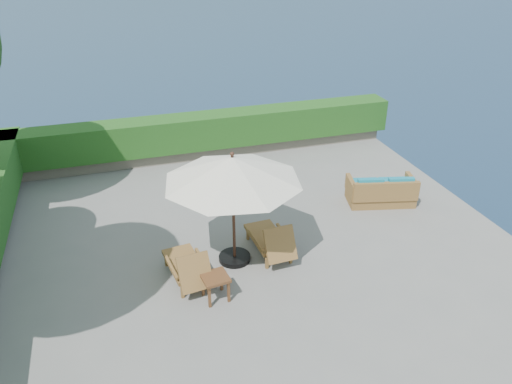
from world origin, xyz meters
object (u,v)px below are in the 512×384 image
object	(u,v)px
lounge_left	(188,267)
wicker_loveseat	(381,192)
patio_umbrella	(233,170)
lounge_right	(271,240)
side_table	(215,280)

from	to	relation	value
lounge_left	wicker_loveseat	xyz separation A→B (m)	(5.38, 1.78, -0.05)
patio_umbrella	lounge_left	world-z (taller)	patio_umbrella
lounge_right	side_table	bearing A→B (deg)	-147.38
lounge_right	side_table	world-z (taller)	lounge_right
lounge_right	side_table	size ratio (longest dim) A/B	2.94
side_table	lounge_left	bearing A→B (deg)	121.43
patio_umbrella	side_table	size ratio (longest dim) A/B	6.14
patio_umbrella	side_table	bearing A→B (deg)	-121.06
patio_umbrella	lounge_right	xyz separation A→B (m)	(0.82, -0.03, -1.77)
patio_umbrella	lounge_left	size ratio (longest dim) A/B	2.11
patio_umbrella	wicker_loveseat	size ratio (longest dim) A/B	1.82
patio_umbrella	lounge_right	bearing A→B (deg)	-2.32
lounge_right	wicker_loveseat	world-z (taller)	lounge_right
patio_umbrella	wicker_loveseat	distance (m)	4.86
lounge_right	side_table	distance (m)	1.85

